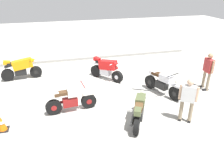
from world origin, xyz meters
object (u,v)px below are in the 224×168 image
at_px(person_in_white_shirt, 188,98).
at_px(motorcycle_red_sportbike, 107,68).
at_px(motorcycle_silver_cruiser, 163,83).
at_px(motorcycle_cream_vintage, 71,100).
at_px(person_in_red_shirt, 208,69).
at_px(traffic_cone, 2,124).
at_px(motorcycle_olive_vintage, 139,110).
at_px(motorcycle_orange_sportbike, 21,68).

bearing_deg(person_in_white_shirt, motorcycle_red_sportbike, 58.45).
height_order(motorcycle_silver_cruiser, motorcycle_cream_vintage, motorcycle_silver_cruiser).
distance_m(person_in_red_shirt, traffic_cone, 8.63).
relative_size(motorcycle_olive_vintage, person_in_red_shirt, 1.04).
relative_size(motorcycle_cream_vintage, person_in_red_shirt, 1.14).
relative_size(motorcycle_orange_sportbike, traffic_cone, 3.70).
distance_m(motorcycle_silver_cruiser, person_in_white_shirt, 2.21).
xyz_separation_m(motorcycle_olive_vintage, person_in_white_shirt, (1.61, -0.37, 0.45)).
xyz_separation_m(motorcycle_red_sportbike, traffic_cone, (-4.40, -3.25, -0.33)).
bearing_deg(traffic_cone, motorcycle_olive_vintage, -9.27).
xyz_separation_m(motorcycle_cream_vintage, traffic_cone, (-2.37, -0.64, -0.23)).
bearing_deg(motorcycle_red_sportbike, person_in_red_shirt, 22.95).
distance_m(motorcycle_silver_cruiser, traffic_cone, 6.47).
height_order(motorcycle_silver_cruiser, motorcycle_olive_vintage, motorcycle_silver_cruiser).
bearing_deg(motorcycle_silver_cruiser, person_in_red_shirt, 67.35).
height_order(motorcycle_red_sportbike, person_in_red_shirt, person_in_red_shirt).
height_order(motorcycle_cream_vintage, person_in_red_shirt, person_in_red_shirt).
distance_m(motorcycle_olive_vintage, traffic_cone, 4.66).
distance_m(motorcycle_orange_sportbike, person_in_white_shirt, 8.12).
bearing_deg(motorcycle_orange_sportbike, person_in_red_shirt, -26.62).
bearing_deg(person_in_red_shirt, motorcycle_orange_sportbike, -18.69).
height_order(motorcycle_red_sportbike, traffic_cone, motorcycle_red_sportbike).
bearing_deg(motorcycle_red_sportbike, motorcycle_olive_vintage, -35.66).
bearing_deg(motorcycle_cream_vintage, traffic_cone, -170.62).
bearing_deg(person_in_white_shirt, motorcycle_olive_vintage, 113.19).
height_order(motorcycle_silver_cruiser, person_in_white_shirt, person_in_white_shirt).
distance_m(motorcycle_red_sportbike, traffic_cone, 5.48).
xyz_separation_m(motorcycle_orange_sportbike, person_in_red_shirt, (8.29, -3.42, 0.39)).
bearing_deg(person_in_white_shirt, traffic_cone, 115.83).
distance_m(motorcycle_cream_vintage, person_in_white_shirt, 4.24).
height_order(motorcycle_cream_vintage, motorcycle_olive_vintage, same).
height_order(motorcycle_orange_sportbike, motorcycle_red_sportbike, same).
bearing_deg(motorcycle_olive_vintage, person_in_red_shirt, -38.10).
bearing_deg(motorcycle_silver_cruiser, motorcycle_cream_vintage, -105.43).
bearing_deg(traffic_cone, motorcycle_silver_cruiser, 9.31).
height_order(motorcycle_silver_cruiser, motorcycle_orange_sportbike, motorcycle_orange_sportbike).
distance_m(motorcycle_cream_vintage, traffic_cone, 2.46).
bearing_deg(motorcycle_silver_cruiser, motorcycle_red_sportbike, -159.29).
bearing_deg(traffic_cone, person_in_white_shirt, -10.21).
xyz_separation_m(motorcycle_olive_vintage, motorcycle_red_sportbike, (-0.19, 4.00, 0.11)).
xyz_separation_m(motorcycle_silver_cruiser, motorcycle_red_sportbike, (-1.98, 2.21, 0.07)).
bearing_deg(motorcycle_orange_sportbike, motorcycle_cream_vintage, -64.97).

